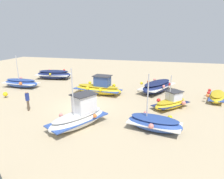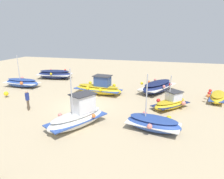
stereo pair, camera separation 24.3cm
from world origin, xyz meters
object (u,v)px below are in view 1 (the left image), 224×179
(fishing_boat_4, at_px, (54,74))
(fishing_boat_1, at_px, (157,86))
(fishing_boat_5, at_px, (99,88))
(mooring_buoy_1, at_px, (5,94))
(person_walking, at_px, (27,99))
(fishing_boat_0, at_px, (79,116))
(fishing_boat_6, at_px, (21,83))
(fishing_boat_3, at_px, (154,123))
(fishing_boat_7, at_px, (217,96))
(fishing_boat_2, at_px, (171,102))

(fishing_boat_4, bearing_deg, fishing_boat_1, -17.39)
(fishing_boat_1, distance_m, fishing_boat_5, 6.38)
(fishing_boat_1, height_order, mooring_buoy_1, fishing_boat_1)
(fishing_boat_1, relative_size, fishing_boat_4, 1.08)
(mooring_buoy_1, bearing_deg, fishing_boat_4, -91.74)
(fishing_boat_1, relative_size, person_walking, 3.15)
(fishing_boat_0, bearing_deg, person_walking, 103.14)
(fishing_boat_4, bearing_deg, fishing_boat_0, -59.61)
(fishing_boat_4, height_order, fishing_boat_6, fishing_boat_6)
(fishing_boat_5, relative_size, person_walking, 3.09)
(person_walking, bearing_deg, fishing_boat_3, -26.85)
(fishing_boat_3, distance_m, person_walking, 10.38)
(fishing_boat_3, bearing_deg, fishing_boat_7, 64.14)
(fishing_boat_5, relative_size, mooring_buoy_1, 8.62)
(fishing_boat_2, height_order, fishing_boat_3, fishing_boat_3)
(fishing_boat_2, xyz_separation_m, fishing_boat_4, (15.62, -7.27, 0.13))
(fishing_boat_6, height_order, person_walking, fishing_boat_6)
(fishing_boat_1, bearing_deg, mooring_buoy_1, 138.80)
(fishing_boat_1, distance_m, fishing_boat_4, 14.50)
(fishing_boat_4, xyz_separation_m, mooring_buoy_1, (0.26, 8.66, -0.26))
(fishing_boat_2, distance_m, mooring_buoy_1, 15.95)
(fishing_boat_2, bearing_deg, person_walking, 150.36)
(fishing_boat_3, height_order, fishing_boat_4, fishing_boat_3)
(fishing_boat_2, relative_size, fishing_boat_5, 0.67)
(fishing_boat_6, bearing_deg, fishing_boat_7, 3.00)
(fishing_boat_4, distance_m, fishing_boat_5, 9.73)
(fishing_boat_2, distance_m, fishing_boat_7, 5.22)
(fishing_boat_5, bearing_deg, fishing_boat_2, -11.25)
(fishing_boat_0, bearing_deg, fishing_boat_5, 37.68)
(fishing_boat_4, relative_size, person_walking, 2.92)
(fishing_boat_2, bearing_deg, fishing_boat_5, 116.00)
(person_walking, bearing_deg, fishing_boat_7, 0.28)
(fishing_boat_7, bearing_deg, fishing_boat_6, 107.49)
(person_walking, relative_size, mooring_buoy_1, 2.79)
(fishing_boat_1, bearing_deg, fishing_boat_5, 138.09)
(mooring_buoy_1, bearing_deg, fishing_boat_1, -157.67)
(fishing_boat_0, xyz_separation_m, mooring_buoy_1, (9.65, -3.78, -0.36))
(fishing_boat_4, xyz_separation_m, fishing_boat_5, (-8.32, 5.05, 0.03))
(fishing_boat_3, height_order, person_walking, fishing_boat_3)
(fishing_boat_0, distance_m, fishing_boat_3, 5.11)
(fishing_boat_5, xyz_separation_m, person_walking, (4.22, 5.85, 0.31))
(fishing_boat_3, height_order, fishing_boat_6, fishing_boat_3)
(fishing_boat_1, bearing_deg, fishing_boat_2, -136.75)
(fishing_boat_2, xyz_separation_m, fishing_boat_6, (17.04, -2.33, 0.03))
(mooring_buoy_1, bearing_deg, fishing_boat_7, -167.70)
(fishing_boat_6, height_order, mooring_buoy_1, fishing_boat_6)
(fishing_boat_4, height_order, fishing_boat_7, fishing_boat_4)
(fishing_boat_4, distance_m, mooring_buoy_1, 8.67)
(fishing_boat_1, xyz_separation_m, fishing_boat_4, (14.25, -2.70, 0.02))
(fishing_boat_0, distance_m, fishing_boat_5, 7.47)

